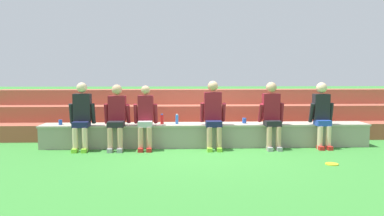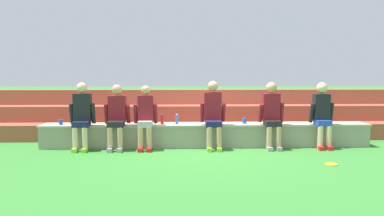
{
  "view_description": "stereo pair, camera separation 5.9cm",
  "coord_description": "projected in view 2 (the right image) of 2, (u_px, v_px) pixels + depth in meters",
  "views": [
    {
      "loc": [
        -0.65,
        -7.71,
        1.58
      ],
      "look_at": [
        -0.31,
        0.27,
        0.84
      ],
      "focal_mm": 34.48,
      "sensor_mm": 36.0,
      "label": 1
    },
    {
      "loc": [
        -0.59,
        -7.71,
        1.58
      ],
      "look_at": [
        -0.31,
        0.27,
        0.84
      ],
      "focal_mm": 34.48,
      "sensor_mm": 36.0,
      "label": 2
    }
  ],
  "objects": [
    {
      "name": "person_rightmost_edge",
      "position": [
        322.0,
        113.0,
        7.83
      ],
      "size": [
        0.51,
        0.49,
        1.4
      ],
      "color": "beige",
      "rests_on": "ground"
    },
    {
      "name": "plastic_cup_right_end",
      "position": [
        244.0,
        121.0,
        8.11
      ],
      "size": [
        0.09,
        0.09,
        0.12
      ],
      "primitive_type": "cylinder",
      "color": "blue",
      "rests_on": "stone_seating_wall"
    },
    {
      "name": "person_far_left",
      "position": [
        82.0,
        114.0,
        7.64
      ],
      "size": [
        0.53,
        0.52,
        1.41
      ],
      "color": "beige",
      "rests_on": "ground"
    },
    {
      "name": "person_far_right",
      "position": [
        272.0,
        113.0,
        7.79
      ],
      "size": [
        0.53,
        0.54,
        1.41
      ],
      "color": "tan",
      "rests_on": "ground"
    },
    {
      "name": "person_right_of_center",
      "position": [
        213.0,
        113.0,
        7.78
      ],
      "size": [
        0.54,
        0.6,
        1.44
      ],
      "color": "tan",
      "rests_on": "ground"
    },
    {
      "name": "water_bottle_mid_right",
      "position": [
        177.0,
        119.0,
        8.0
      ],
      "size": [
        0.06,
        0.06,
        0.22
      ],
      "color": "blue",
      "rests_on": "stone_seating_wall"
    },
    {
      "name": "plastic_cup_middle",
      "position": [
        61.0,
        122.0,
        7.89
      ],
      "size": [
        0.08,
        0.08,
        0.11
      ],
      "primitive_type": "cylinder",
      "color": "blue",
      "rests_on": "stone_seating_wall"
    },
    {
      "name": "water_bottle_near_right",
      "position": [
        162.0,
        119.0,
        7.99
      ],
      "size": [
        0.07,
        0.07,
        0.22
      ],
      "color": "red",
      "rests_on": "stone_seating_wall"
    },
    {
      "name": "ground_plane",
      "position": [
        207.0,
        149.0,
        7.84
      ],
      "size": [
        80.0,
        80.0,
        0.0
      ],
      "primitive_type": "plane",
      "color": "#388433"
    },
    {
      "name": "frisbee",
      "position": [
        331.0,
        164.0,
        6.44
      ],
      "size": [
        0.22,
        0.22,
        0.02
      ],
      "primitive_type": "cylinder",
      "color": "yellow",
      "rests_on": "ground"
    },
    {
      "name": "brick_bleachers",
      "position": [
        201.0,
        117.0,
        9.75
      ],
      "size": [
        10.79,
        1.79,
        1.17
      ],
      "color": "#A64F3B",
      "rests_on": "ground"
    },
    {
      "name": "stone_seating_wall",
      "position": [
        206.0,
        134.0,
        8.09
      ],
      "size": [
        7.11,
        0.59,
        0.5
      ],
      "color": "gray",
      "rests_on": "ground"
    },
    {
      "name": "person_left_of_center",
      "position": [
        117.0,
        115.0,
        7.71
      ],
      "size": [
        0.54,
        0.6,
        1.36
      ],
      "color": "tan",
      "rests_on": "ground"
    },
    {
      "name": "person_center",
      "position": [
        145.0,
        116.0,
        7.71
      ],
      "size": [
        0.5,
        0.53,
        1.34
      ],
      "color": "tan",
      "rests_on": "ground"
    }
  ]
}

